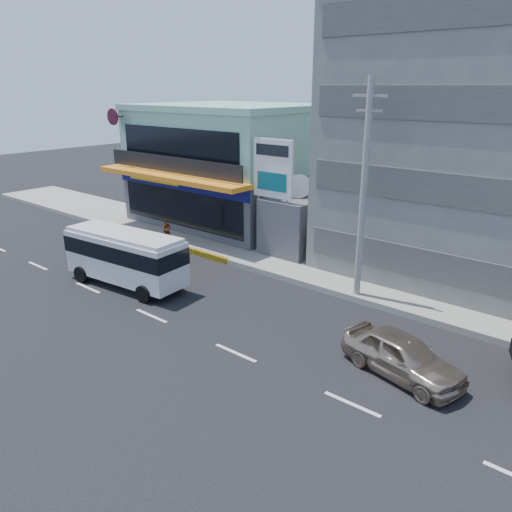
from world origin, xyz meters
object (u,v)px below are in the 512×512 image
Objects in this scene: billboard at (273,176)px; utility_pole_near at (364,192)px; minibus at (125,254)px; sedan at (402,355)px; motorcycle_rider at (167,241)px; shop_building at (231,168)px; satellite_dish at (299,196)px.

utility_pole_near is (6.50, -1.80, 0.22)m from billboard.
utility_pole_near is at bearing 31.11° from minibus.
motorcycle_rider is at bearing 90.43° from sedan.
shop_building is 13.34m from minibus.
billboard is 1.54× the size of sedan.
minibus is (-3.76, -9.49, -1.91)m from satellite_dish.
sedan is at bearing 4.38° from minibus.
utility_pole_near is 13.29m from motorcycle_rider.
minibus is 14.26m from sedan.
billboard reaches higher than motorcycle_rider.
satellite_dish is 2.31m from billboard.
utility_pole_near is at bearing -30.96° from satellite_dish.
satellite_dish is 0.22× the size of billboard.
utility_pole_near reaches higher than motorcycle_rider.
satellite_dish is at bearing 68.39° from minibus.
utility_pole_near is 1.46× the size of minibus.
shop_building reaches higher than sedan.
billboard is at bearing -105.52° from satellite_dish.
billboard is at bearing -32.32° from shop_building.
utility_pole_near is (6.00, -3.60, 1.57)m from satellite_dish.
shop_building is at bearing 154.94° from utility_pole_near.
minibus is (-9.76, -5.89, -3.49)m from utility_pole_near.
minibus is (4.24, -12.44, -2.33)m from shop_building.
motorcycle_rider is (-6.47, -4.51, -2.92)m from satellite_dish.
motorcycle_rider is at bearing -155.57° from billboard.
satellite_dish is at bearing 74.48° from billboard.
billboard reaches higher than satellite_dish.
motorcycle_rider is (-12.47, -0.91, -4.49)m from utility_pole_near.
sedan is (10.43, -8.40, -2.81)m from satellite_dish.
minibus is 5.76m from motorcycle_rider.
billboard is 0.69× the size of utility_pole_near.
billboard is (-0.50, -1.80, 1.35)m from satellite_dish.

